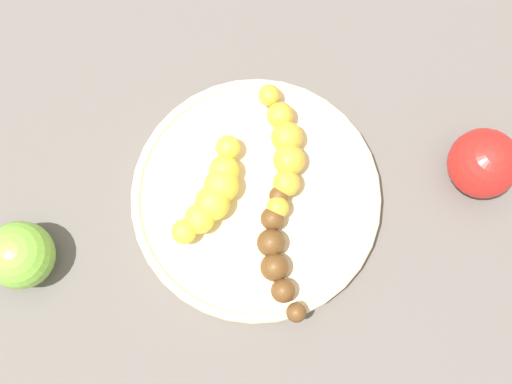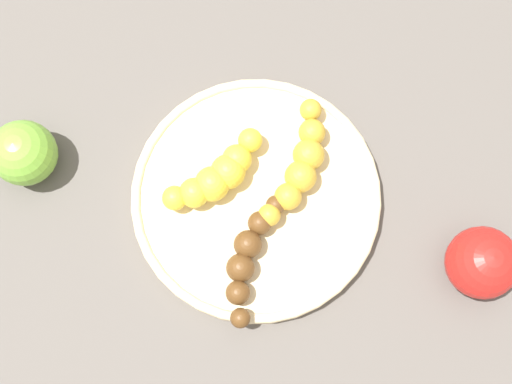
# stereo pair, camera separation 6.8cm
# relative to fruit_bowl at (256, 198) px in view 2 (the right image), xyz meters

# --- Properties ---
(ground_plane) EXTENTS (2.40, 2.40, 0.00)m
(ground_plane) POSITION_rel_fruit_bowl_xyz_m (0.00, 0.00, -0.01)
(ground_plane) COLOR #56514C
(fruit_bowl) EXTENTS (0.26, 0.26, 0.02)m
(fruit_bowl) POSITION_rel_fruit_bowl_xyz_m (0.00, 0.00, 0.00)
(fruit_bowl) COLOR beige
(fruit_bowl) RESTS_ON ground_plane
(banana_yellow) EXTENTS (0.05, 0.12, 0.04)m
(banana_yellow) POSITION_rel_fruit_bowl_xyz_m (0.03, 0.02, 0.03)
(banana_yellow) COLOR yellow
(banana_yellow) RESTS_ON fruit_bowl
(banana_overripe) EXTENTS (0.10, 0.11, 0.03)m
(banana_overripe) POSITION_rel_fruit_bowl_xyz_m (-0.05, 0.04, 0.02)
(banana_overripe) COLOR #593819
(banana_overripe) RESTS_ON fruit_bowl
(banana_spotted) EXTENTS (0.10, 0.11, 0.03)m
(banana_spotted) POSITION_rel_fruit_bowl_xyz_m (0.00, -0.05, 0.02)
(banana_spotted) COLOR gold
(banana_spotted) RESTS_ON fruit_bowl
(apple_red) EXTENTS (0.07, 0.07, 0.07)m
(apple_red) POSITION_rel_fruit_bowl_xyz_m (-0.17, -0.16, 0.02)
(apple_red) COLOR red
(apple_red) RESTS_ON ground_plane
(apple_green) EXTENTS (0.07, 0.07, 0.07)m
(apple_green) POSITION_rel_fruit_bowl_xyz_m (0.15, 0.19, 0.02)
(apple_green) COLOR #72B238
(apple_green) RESTS_ON ground_plane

